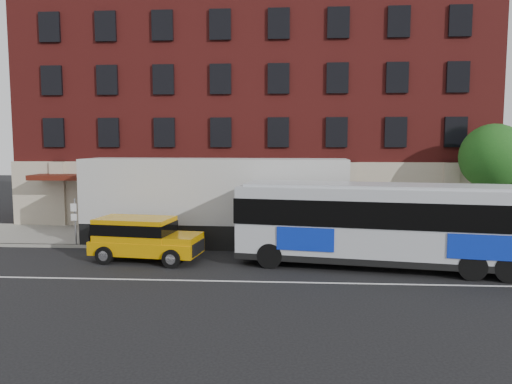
# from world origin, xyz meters

# --- Properties ---
(ground) EXTENTS (120.00, 120.00, 0.00)m
(ground) POSITION_xyz_m (0.00, 0.00, 0.00)
(ground) COLOR black
(ground) RESTS_ON ground
(sidewalk) EXTENTS (60.00, 6.00, 0.15)m
(sidewalk) POSITION_xyz_m (0.00, 9.00, 0.07)
(sidewalk) COLOR gray
(sidewalk) RESTS_ON ground
(kerb) EXTENTS (60.00, 0.25, 0.15)m
(kerb) POSITION_xyz_m (0.00, 6.00, 0.07)
(kerb) COLOR gray
(kerb) RESTS_ON ground
(lane_line) EXTENTS (60.00, 0.12, 0.01)m
(lane_line) POSITION_xyz_m (0.00, 0.50, 0.01)
(lane_line) COLOR silver
(lane_line) RESTS_ON ground
(building) EXTENTS (30.00, 12.10, 15.00)m
(building) POSITION_xyz_m (-0.01, 16.92, 7.58)
(building) COLOR maroon
(building) RESTS_ON sidewalk
(sign_pole) EXTENTS (0.30, 0.20, 2.50)m
(sign_pole) POSITION_xyz_m (-8.50, 6.15, 1.45)
(sign_pole) COLOR gray
(sign_pole) RESTS_ON ground
(street_tree) EXTENTS (3.60, 3.60, 6.20)m
(street_tree) POSITION_xyz_m (13.54, 9.48, 4.41)
(street_tree) COLOR #34241A
(street_tree) RESTS_ON sidewalk
(city_bus) EXTENTS (13.32, 4.92, 3.57)m
(city_bus) POSITION_xyz_m (6.69, 2.94, 1.97)
(city_bus) COLOR #AEB1B8
(city_bus) RESTS_ON ground
(yellow_suv) EXTENTS (5.23, 2.75, 1.95)m
(yellow_suv) POSITION_xyz_m (-4.24, 3.55, 1.12)
(yellow_suv) COLOR #D18F05
(yellow_suv) RESTS_ON ground
(shipping_container) EXTENTS (13.59, 3.33, 4.50)m
(shipping_container) POSITION_xyz_m (-1.43, 7.07, 2.22)
(shipping_container) COLOR black
(shipping_container) RESTS_ON ground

